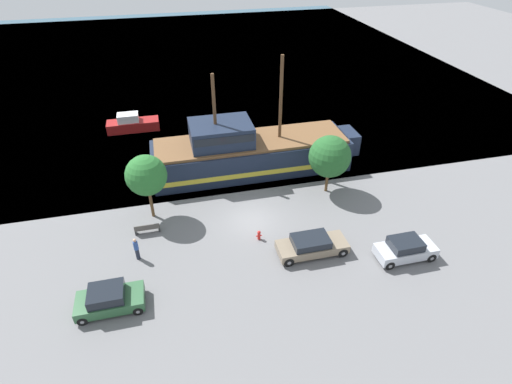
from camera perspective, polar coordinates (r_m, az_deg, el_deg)
ground_plane at (r=31.36m, az=-0.67°, el=-4.04°), size 160.00×160.00×0.00m
water_surface at (r=70.84m, az=-9.13°, el=18.24°), size 80.00×80.00×0.00m
pirate_ship at (r=36.70m, az=-1.02°, el=5.76°), size 19.15×5.06×10.43m
moored_boat_dockside at (r=46.75m, az=-17.25°, el=9.29°), size 5.56×1.90×1.93m
parked_car_curb_front at (r=29.56m, az=20.56°, el=-7.64°), size 4.11×1.82×1.58m
parked_car_curb_mid at (r=28.37m, az=7.95°, el=-7.54°), size 4.93×1.98×1.40m
parked_car_curb_rear at (r=26.26m, az=-20.23°, el=-14.17°), size 3.98×2.01×1.55m
fire_hydrant at (r=29.39m, az=0.43°, el=-6.13°), size 0.42×0.25×0.76m
bench_promenade_east at (r=30.98m, az=-15.29°, el=-5.04°), size 1.84×0.45×0.85m
pedestrian_walking_near at (r=28.73m, az=-16.71°, el=-7.77°), size 0.32×0.32×1.79m
tree_row_east at (r=30.71m, az=-15.42°, el=2.29°), size 3.10×3.10×5.35m
tree_row_mideast at (r=33.40m, az=10.49°, el=5.00°), size 3.48×3.48×5.14m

